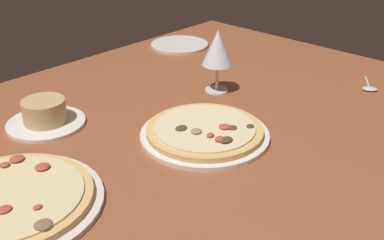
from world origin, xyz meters
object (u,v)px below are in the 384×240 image
ramekin_on_saucer (45,115)px  side_plate (180,45)px  spoon (369,87)px  pizza_main (205,132)px  wine_glass_far (218,49)px  pizza_side (11,200)px

ramekin_on_saucer → side_plate: 65.12cm
spoon → ramekin_on_saucer: bearing=147.4°
ramekin_on_saucer → pizza_main: bearing=-56.1°
pizza_main → ramekin_on_saucer: size_ratio=1.59×
pizza_main → wine_glass_far: (21.20, 14.56, 10.50)cm
ramekin_on_saucer → spoon: (71.10, -45.43, -2.00)cm
pizza_main → side_plate: bearing=49.3°
side_plate → spoon: 64.06cm
pizza_side → ramekin_on_saucer: (20.64, 22.58, 1.25)cm
ramekin_on_saucer → spoon: ramekin_on_saucer is taller
pizza_side → wine_glass_far: (62.44, 6.47, 10.50)cm
pizza_main → pizza_side: (-41.24, 8.09, 0.00)cm
pizza_main → ramekin_on_saucer: bearing=123.9°
ramekin_on_saucer → wine_glass_far: (41.80, -16.11, 9.25)cm
pizza_main → side_plate: (41.94, 48.72, -0.76)cm
side_plate → pizza_main: bearing=-130.7°
wine_glass_far → pizza_main: bearing=-145.5°
ramekin_on_saucer → side_plate: bearing=16.1°
spoon → pizza_side: bearing=166.0°
wine_glass_far → spoon: 42.96cm
pizza_main → side_plate: pizza_main is taller
pizza_main → spoon: 52.62cm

